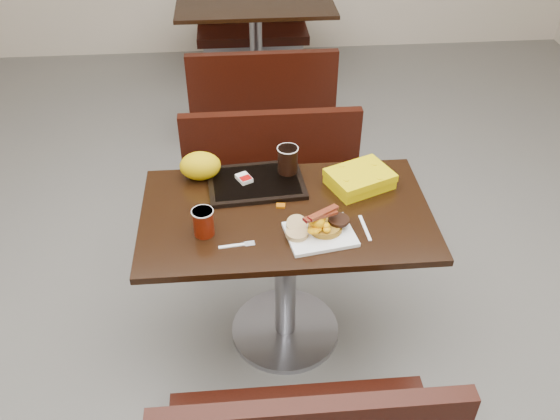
{
  "coord_description": "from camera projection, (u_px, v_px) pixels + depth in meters",
  "views": [
    {
      "loc": [
        -0.18,
        -1.91,
        2.25
      ],
      "look_at": [
        -0.03,
        -0.08,
        0.82
      ],
      "focal_mm": 37.75,
      "sensor_mm": 36.0,
      "label": 1
    }
  ],
  "objects": [
    {
      "name": "clamshell",
      "position": [
        360.0,
        179.0,
        2.56
      ],
      "size": [
        0.32,
        0.28,
        0.07
      ],
      "primitive_type": "cube",
      "rotation": [
        0.0,
        0.0,
        0.4
      ],
      "color": "#D9BC03",
      "rests_on": "table_near"
    },
    {
      "name": "muffin_top",
      "position": [
        297.0,
        224.0,
        2.31
      ],
      "size": [
        0.09,
        0.09,
        0.05
      ],
      "primitive_type": "cylinder",
      "rotation": [
        0.38,
        0.0,
        0.06
      ],
      "color": "tan",
      "rests_on": "platter"
    },
    {
      "name": "knife",
      "position": [
        365.0,
        228.0,
        2.35
      ],
      "size": [
        0.02,
        0.16,
        0.0
      ],
      "primitive_type": "cube",
      "rotation": [
        0.0,
        0.0,
        -1.5
      ],
      "color": "white",
      "rests_on": "table_near"
    },
    {
      "name": "hashbrown_sleeve_left",
      "position": [
        244.0,
        178.0,
        2.57
      ],
      "size": [
        0.08,
        0.09,
        0.02
      ],
      "primitive_type": "cube",
      "rotation": [
        0.0,
        0.0,
        0.47
      ],
      "color": "silver",
      "rests_on": "tray"
    },
    {
      "name": "condiment_syrup",
      "position": [
        281.0,
        206.0,
        2.46
      ],
      "size": [
        0.04,
        0.03,
        0.01
      ],
      "primitive_type": "cube",
      "rotation": [
        0.0,
        0.0,
        -0.14
      ],
      "color": "#9F4B06",
      "rests_on": "table_near"
    },
    {
      "name": "platter",
      "position": [
        320.0,
        234.0,
        2.31
      ],
      "size": [
        0.29,
        0.24,
        0.02
      ],
      "primitive_type": "cube",
      "rotation": [
        0.0,
        0.0,
        0.17
      ],
      "color": "white",
      "rests_on": "table_near"
    },
    {
      "name": "paper_bag",
      "position": [
        200.0,
        166.0,
        2.59
      ],
      "size": [
        0.21,
        0.18,
        0.13
      ],
      "primitive_type": "ellipsoid",
      "rotation": [
        0.0,
        0.0,
        -0.31
      ],
      "color": "#E3B607",
      "rests_on": "table_near"
    },
    {
      "name": "bench_near_s",
      "position": [
        303.0,
        415.0,
        2.12
      ],
      "size": [
        1.0,
        0.46,
        0.72
      ],
      "primitive_type": null,
      "color": "black",
      "rests_on": "floor"
    },
    {
      "name": "scrambled_eggs",
      "position": [
        318.0,
        224.0,
        2.26
      ],
      "size": [
        0.1,
        0.09,
        0.05
      ],
      "primitive_type": "ellipsoid",
      "rotation": [
        0.0,
        0.0,
        0.13
      ],
      "color": "#E9BC04",
      "rests_on": "pancake_stack"
    },
    {
      "name": "tray",
      "position": [
        256.0,
        183.0,
        2.58
      ],
      "size": [
        0.44,
        0.33,
        0.02
      ],
      "primitive_type": "cube",
      "rotation": [
        0.0,
        0.0,
        0.08
      ],
      "color": "black",
      "rests_on": "table_near"
    },
    {
      "name": "coffee_cup_near",
      "position": [
        203.0,
        222.0,
        2.29
      ],
      "size": [
        0.09,
        0.09,
        0.11
      ],
      "primitive_type": "cylinder",
      "rotation": [
        0.0,
        0.0,
        -0.07
      ],
      "color": "maroon",
      "rests_on": "table_near"
    },
    {
      "name": "sausage_patty",
      "position": [
        339.0,
        220.0,
        2.31
      ],
      "size": [
        0.1,
        0.1,
        0.01
      ],
      "primitive_type": "cylinder",
      "rotation": [
        0.0,
        0.0,
        -0.24
      ],
      "color": "black",
      "rests_on": "pancake_stack"
    },
    {
      "name": "table_near",
      "position": [
        286.0,
        277.0,
        2.66
      ],
      "size": [
        1.2,
        0.7,
        0.75
      ],
      "primitive_type": null,
      "color": "black",
      "rests_on": "floor"
    },
    {
      "name": "pancake_stack",
      "position": [
        325.0,
        226.0,
        2.31
      ],
      "size": [
        0.15,
        0.15,
        0.03
      ],
      "primitive_type": "cylinder",
      "rotation": [
        0.0,
        0.0,
        -0.16
      ],
      "color": "#AA751C",
      "rests_on": "platter"
    },
    {
      "name": "fork",
      "position": [
        232.0,
        246.0,
        2.26
      ],
      "size": [
        0.14,
        0.04,
        0.0
      ],
      "primitive_type": null,
      "rotation": [
        0.0,
        0.0,
        0.12
      ],
      "color": "white",
      "rests_on": "table_near"
    },
    {
      "name": "bench_far_s",
      "position": [
        261.0,
        90.0,
        4.17
      ],
      "size": [
        1.0,
        0.46,
        0.72
      ],
      "primitive_type": null,
      "color": "black",
      "rests_on": "floor"
    },
    {
      "name": "floor",
      "position": [
        285.0,
        331.0,
        2.89
      ],
      "size": [
        6.0,
        7.0,
        0.01
      ],
      "primitive_type": "cube",
      "color": "slate",
      "rests_on": "ground"
    },
    {
      "name": "coffee_cup_far",
      "position": [
        288.0,
        160.0,
        2.59
      ],
      "size": [
        0.1,
        0.1,
        0.12
      ],
      "primitive_type": "cylinder",
      "rotation": [
        0.0,
        0.0,
        0.17
      ],
      "color": "black",
      "rests_on": "tray"
    },
    {
      "name": "bacon_strips",
      "position": [
        321.0,
        215.0,
        2.25
      ],
      "size": [
        0.17,
        0.14,
        0.01
      ],
      "primitive_type": null,
      "rotation": [
        0.0,
        0.0,
        0.52
      ],
      "color": "#48050C",
      "rests_on": "scrambled_eggs"
    },
    {
      "name": "bench_near_n",
      "position": [
        274.0,
        189.0,
        3.22
      ],
      "size": [
        1.0,
        0.46,
        0.72
      ],
      "primitive_type": null,
      "color": "black",
      "rests_on": "floor"
    },
    {
      "name": "condiment_ketchup",
      "position": [
        278.0,
        194.0,
        2.52
      ],
      "size": [
        0.05,
        0.04,
        0.01
      ],
      "primitive_type": "cube",
      "rotation": [
        0.0,
        0.0,
        -0.37
      ],
      "color": "#8C0504",
      "rests_on": "table_near"
    },
    {
      "name": "bench_far_n",
      "position": [
        252.0,
        20.0,
        5.27
      ],
      "size": [
        1.0,
        0.46,
        0.72
      ],
      "primitive_type": null,
      "color": "black",
      "rests_on": "floor"
    },
    {
      "name": "table_far",
      "position": [
        256.0,
        49.0,
        4.71
      ],
      "size": [
        1.2,
        0.7,
        0.75
      ],
      "primitive_type": null,
      "color": "black",
      "rests_on": "floor"
    },
    {
      "name": "muffin_bottom",
      "position": [
        297.0,
        233.0,
        2.28
      ],
      "size": [
        0.1,
        0.1,
        0.02
      ],
      "primitive_type": "cylinder",
      "rotation": [
        0.0,
        0.0,
        0.11
      ],
      "color": "tan",
      "rests_on": "platter"
    }
  ]
}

